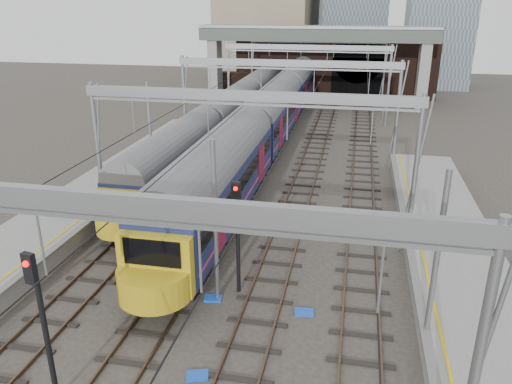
% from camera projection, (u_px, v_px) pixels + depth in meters
% --- Properties ---
extents(ground, '(160.00, 160.00, 0.00)m').
position_uv_depth(ground, '(204.00, 326.00, 19.44)').
color(ground, '#38332D').
rests_on(ground, ground).
extents(platform_left, '(4.32, 55.00, 1.12)m').
position_uv_depth(platform_left, '(11.00, 259.00, 23.42)').
color(platform_left, gray).
rests_on(platform_left, ground).
extents(platform_right, '(4.32, 47.00, 1.12)m').
position_uv_depth(platform_right, '(494.00, 378.00, 15.97)').
color(platform_right, gray).
rests_on(platform_right, ground).
extents(tracks, '(14.40, 80.00, 0.22)m').
position_uv_depth(tracks, '(270.00, 192.00, 33.16)').
color(tracks, '#4C3828').
rests_on(tracks, ground).
extents(overhead_line, '(16.80, 80.00, 8.00)m').
position_uv_depth(overhead_line, '(286.00, 78.00, 36.76)').
color(overhead_line, gray).
rests_on(overhead_line, ground).
extents(retaining_wall, '(28.00, 2.75, 9.00)m').
position_uv_depth(retaining_wall, '(330.00, 63.00, 65.17)').
color(retaining_wall, black).
rests_on(retaining_wall, ground).
extents(overbridge, '(28.00, 3.00, 9.25)m').
position_uv_depth(overbridge, '(316.00, 43.00, 58.96)').
color(overbridge, gray).
rests_on(overbridge, ground).
extents(train_main, '(3.11, 71.77, 5.24)m').
position_uv_depth(train_main, '(287.00, 96.00, 51.88)').
color(train_main, black).
rests_on(train_main, ground).
extents(train_second, '(2.62, 45.41, 4.56)m').
position_uv_depth(train_second, '(231.00, 113.00, 45.48)').
color(train_second, black).
rests_on(train_second, ground).
extents(signal_near_left, '(0.40, 0.48, 5.31)m').
position_uv_depth(signal_near_left, '(41.00, 312.00, 14.66)').
color(signal_near_left, black).
rests_on(signal_near_left, ground).
extents(signal_near_centre, '(0.38, 0.48, 5.16)m').
position_uv_depth(signal_near_centre, '(237.00, 225.00, 20.61)').
color(signal_near_centre, black).
rests_on(signal_near_centre, ground).
extents(equip_cover_a, '(0.86, 0.72, 0.09)m').
position_uv_depth(equip_cover_a, '(197.00, 376.00, 16.81)').
color(equip_cover_a, blue).
rests_on(equip_cover_a, ground).
extents(equip_cover_b, '(0.81, 0.63, 0.09)m').
position_uv_depth(equip_cover_b, '(213.00, 298.00, 21.20)').
color(equip_cover_b, blue).
rests_on(equip_cover_b, ground).
extents(equip_cover_c, '(0.83, 0.62, 0.09)m').
position_uv_depth(equip_cover_c, '(304.00, 312.00, 20.25)').
color(equip_cover_c, blue).
rests_on(equip_cover_c, ground).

